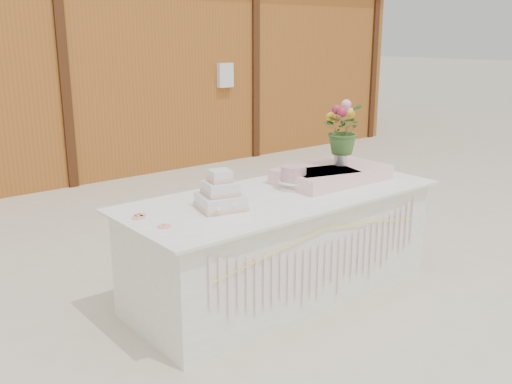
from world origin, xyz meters
TOP-DOWN VIEW (x-y plane):
  - ground at (0.00, 0.00)m, footprint 80.00×80.00m
  - barn at (-0.01, 5.99)m, footprint 12.60×4.60m
  - cake_table at (0.00, -0.00)m, footprint 2.40×1.00m
  - wedding_cake at (-0.55, -0.01)m, footprint 0.35×0.35m
  - pink_cake_stand at (0.16, 0.06)m, footprint 0.24×0.24m
  - satin_runner at (0.55, 0.04)m, footprint 0.89×0.53m
  - flower_vase at (0.66, 0.05)m, footprint 0.10×0.10m
  - bouquet at (0.66, 0.05)m, footprint 0.45×0.44m
  - loose_flowers at (-0.99, 0.08)m, footprint 0.20×0.40m

SIDE VIEW (x-z plane):
  - ground at x=0.00m, z-range 0.00..0.00m
  - cake_table at x=0.00m, z-range 0.00..0.77m
  - loose_flowers at x=-0.99m, z-range 0.77..0.79m
  - satin_runner at x=0.55m, z-range 0.77..0.88m
  - wedding_cake at x=-0.55m, z-range 0.73..0.99m
  - pink_cake_stand at x=0.16m, z-range 0.78..0.95m
  - flower_vase at x=0.66m, z-range 0.88..1.02m
  - bouquet at x=0.66m, z-range 1.02..1.40m
  - barn at x=-0.01m, z-range 0.03..3.33m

